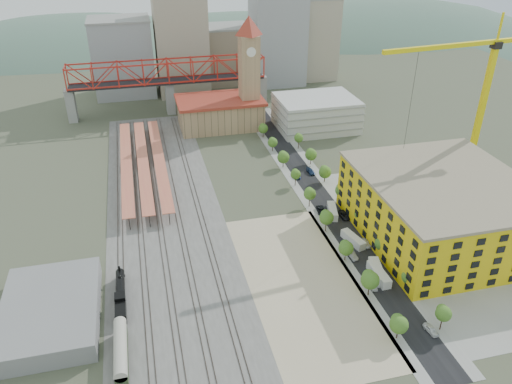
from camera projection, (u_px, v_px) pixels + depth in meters
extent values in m
plane|color=#474C38|center=(283.00, 219.00, 157.54)|extent=(400.00, 400.00, 0.00)
cube|color=#605E59|center=(163.00, 205.00, 164.81)|extent=(36.00, 165.00, 0.06)
cube|color=tan|center=(303.00, 283.00, 129.99)|extent=(28.00, 67.00, 0.06)
cube|color=black|center=(315.00, 190.00, 173.59)|extent=(12.00, 170.00, 0.06)
cube|color=gray|center=(300.00, 192.00, 172.44)|extent=(3.00, 170.00, 0.04)
cube|color=gray|center=(329.00, 188.00, 174.75)|extent=(3.00, 170.00, 0.04)
cube|color=gray|center=(445.00, 234.00, 150.01)|extent=(50.00, 90.00, 0.06)
cube|color=#382B23|center=(118.00, 210.00, 161.66)|extent=(0.12, 160.00, 0.18)
cube|color=#382B23|center=(122.00, 210.00, 161.96)|extent=(0.12, 160.00, 0.18)
cube|color=#382B23|center=(136.00, 208.00, 162.92)|extent=(0.12, 160.00, 0.18)
cube|color=#382B23|center=(141.00, 207.00, 163.22)|extent=(0.12, 160.00, 0.18)
cube|color=#382B23|center=(155.00, 206.00, 164.18)|extent=(0.12, 160.00, 0.18)
cube|color=#382B23|center=(159.00, 205.00, 164.48)|extent=(0.12, 160.00, 0.18)
cube|color=#382B23|center=(173.00, 203.00, 165.44)|extent=(0.12, 160.00, 0.18)
cube|color=#382B23|center=(178.00, 203.00, 165.74)|extent=(0.12, 160.00, 0.18)
cube|color=#382B23|center=(194.00, 201.00, 166.90)|extent=(0.12, 160.00, 0.18)
cube|color=#382B23|center=(199.00, 200.00, 167.21)|extent=(0.12, 160.00, 0.18)
cube|color=#D47751|center=(126.00, 163.00, 183.87)|extent=(4.00, 80.00, 0.25)
cylinder|color=black|center=(127.00, 167.00, 184.85)|extent=(0.24, 0.24, 4.00)
cube|color=#D47751|center=(143.00, 161.00, 185.13)|extent=(4.00, 80.00, 0.25)
cylinder|color=black|center=(143.00, 166.00, 186.10)|extent=(0.24, 0.24, 4.00)
cube|color=#D47751|center=(159.00, 159.00, 186.39)|extent=(4.00, 80.00, 0.25)
cylinder|color=black|center=(160.00, 164.00, 187.36)|extent=(0.24, 0.24, 4.00)
cube|color=tan|center=(220.00, 114.00, 223.06)|extent=(36.00, 22.00, 12.00)
cube|color=#9B3122|center=(220.00, 100.00, 219.90)|extent=(38.00, 24.00, 1.20)
cube|color=tan|center=(249.00, 82.00, 217.27)|extent=(8.00, 8.00, 40.00)
pyramid|color=#9B3122|center=(249.00, 15.00, 203.62)|extent=(12.00, 12.00, 8.00)
cylinder|color=white|center=(251.00, 52.00, 206.97)|extent=(4.00, 0.30, 4.00)
cube|color=silver|center=(316.00, 113.00, 221.00)|extent=(34.00, 26.00, 14.00)
cube|color=gray|center=(71.00, 106.00, 228.19)|extent=(4.00, 6.00, 15.00)
cube|color=gray|center=(261.00, 91.00, 247.07)|extent=(4.00, 6.00, 15.00)
cube|color=gray|center=(170.00, 98.00, 237.63)|extent=(4.00, 6.00, 15.00)
cube|color=black|center=(169.00, 81.00, 233.73)|extent=(90.00, 9.00, 1.00)
cube|color=gold|center=(442.00, 209.00, 145.01)|extent=(44.00, 50.00, 18.00)
cube|color=gray|center=(448.00, 181.00, 140.43)|extent=(44.60, 50.60, 0.80)
cube|color=gray|center=(50.00, 312.00, 117.05)|extent=(22.00, 32.00, 5.00)
cube|color=#9EA0A3|center=(123.00, 58.00, 257.49)|extent=(30.00, 25.00, 38.00)
cube|color=#B2A58C|center=(181.00, 43.00, 256.14)|extent=(26.00, 22.00, 52.00)
cube|color=gray|center=(228.00, 55.00, 279.88)|extent=(24.00, 24.00, 30.00)
cube|color=#9EA0A3|center=(278.00, 29.00, 269.54)|extent=(28.00, 22.00, 60.00)
cube|color=#B2A58C|center=(316.00, 39.00, 282.71)|extent=(22.00, 20.00, 44.00)
cube|color=brown|center=(201.00, 56.00, 286.39)|extent=(20.00, 20.00, 26.00)
ellipsoid|color=#4C6B59|center=(90.00, 134.00, 394.27)|extent=(396.00, 216.00, 180.00)
ellipsoid|color=#4C6B59|center=(239.00, 147.00, 431.14)|extent=(484.00, 264.00, 220.00)
ellipsoid|color=#4C6B59|center=(369.00, 111.00, 445.58)|extent=(418.00, 228.00, 190.00)
cylinder|color=black|center=(120.00, 285.00, 125.96)|extent=(2.27, 10.91, 2.27)
cube|color=black|center=(120.00, 300.00, 120.87)|extent=(2.55, 2.73, 2.91)
cylinder|color=black|center=(119.00, 269.00, 129.02)|extent=(0.64, 0.64, 1.46)
sphere|color=black|center=(120.00, 277.00, 126.93)|extent=(0.91, 0.91, 0.91)
cone|color=black|center=(121.00, 274.00, 131.87)|extent=(2.36, 1.46, 2.36)
cube|color=black|center=(121.00, 313.00, 117.66)|extent=(2.55, 5.46, 2.55)
cube|color=#313D21|center=(121.00, 353.00, 106.47)|extent=(2.64, 16.37, 2.91)
cylinder|color=#ADA899|center=(120.00, 348.00, 105.72)|extent=(2.82, 16.37, 2.82)
cube|color=yellow|center=(478.00, 122.00, 165.16)|extent=(1.70, 1.70, 47.94)
cube|color=black|center=(496.00, 45.00, 152.96)|extent=(2.66, 2.66, 2.13)
cube|color=yellow|center=(442.00, 47.00, 146.35)|extent=(40.39, 5.66, 1.28)
cube|color=yellow|center=(500.00, 27.00, 150.36)|extent=(0.53, 0.53, 8.52)
cube|color=silver|center=(379.00, 274.00, 131.02)|extent=(2.64, 9.68, 2.64)
cube|color=silver|center=(377.00, 272.00, 131.93)|extent=(4.72, 10.29, 2.72)
cube|color=silver|center=(353.00, 240.00, 145.20)|extent=(4.44, 9.35, 2.47)
cube|color=silver|center=(332.00, 211.00, 158.98)|extent=(4.59, 9.46, 2.50)
imported|color=white|center=(373.00, 285.00, 128.10)|extent=(2.18, 4.21, 1.37)
imported|color=gray|center=(352.00, 255.00, 139.35)|extent=(2.05, 4.76, 1.52)
imported|color=black|center=(321.00, 210.00, 160.51)|extent=(3.13, 5.54, 1.46)
imported|color=navy|center=(297.00, 176.00, 181.72)|extent=(2.13, 4.79, 1.37)
imported|color=white|center=(431.00, 330.00, 114.37)|extent=(2.35, 4.57, 1.49)
imported|color=#9B9BA0|center=(365.00, 243.00, 144.38)|extent=(1.67, 4.47, 1.46)
imported|color=black|center=(344.00, 215.00, 157.80)|extent=(2.97, 5.72, 1.54)
imported|color=navy|center=(311.00, 171.00, 184.72)|extent=(2.37, 5.23, 1.49)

